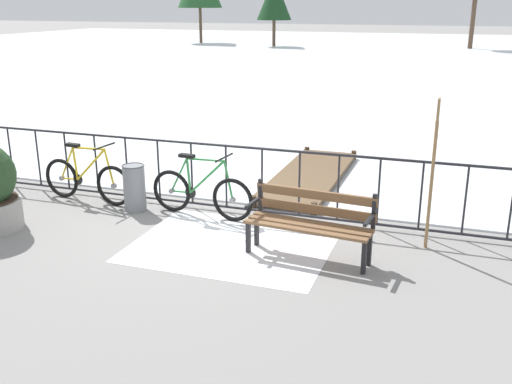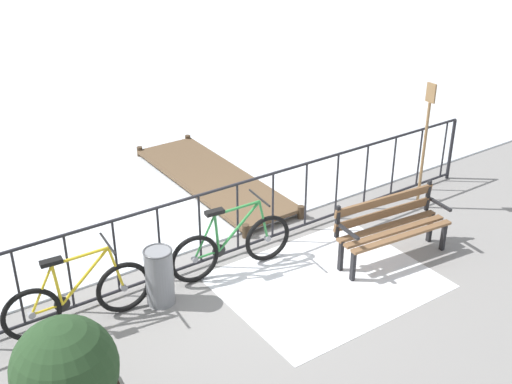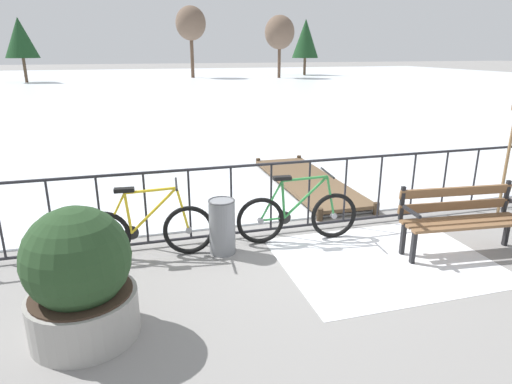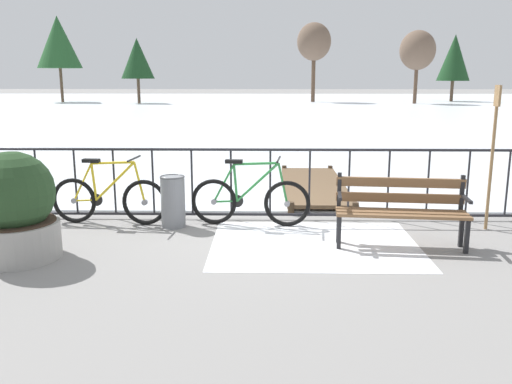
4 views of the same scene
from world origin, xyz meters
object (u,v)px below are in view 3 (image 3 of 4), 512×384
at_px(bicycle_near_railing, 147,230).
at_px(oar_upright, 509,149).
at_px(park_bench, 461,215).
at_px(bicycle_second, 297,216).
at_px(planter_with_shrub, 79,278).
at_px(trash_bin, 222,226).

distance_m(bicycle_near_railing, oar_upright, 5.39).
distance_m(park_bench, oar_upright, 1.70).
bearing_deg(bicycle_second, planter_with_shrub, -150.86).
bearing_deg(bicycle_near_railing, park_bench, -13.32).
distance_m(park_bench, trash_bin, 3.10).
bearing_deg(bicycle_near_railing, planter_with_shrub, -112.99).
relative_size(park_bench, oar_upright, 0.83).
xyz_separation_m(park_bench, oar_upright, (1.39, 0.76, 0.63)).
xyz_separation_m(park_bench, planter_with_shrub, (-4.59, -0.59, 0.09)).
bearing_deg(oar_upright, trash_bin, 179.45).
xyz_separation_m(bicycle_second, trash_bin, (-1.08, -0.10, 0.00)).
bearing_deg(trash_bin, oar_upright, -0.55).
xyz_separation_m(bicycle_second, planter_with_shrub, (-2.68, -1.49, 0.23)).
height_order(bicycle_second, park_bench, bicycle_second).
distance_m(bicycle_second, planter_with_shrub, 3.08).
bearing_deg(trash_bin, bicycle_near_railing, 172.15).
xyz_separation_m(bicycle_near_railing, park_bench, (3.94, -0.93, 0.14)).
bearing_deg(bicycle_near_railing, bicycle_second, -0.93).
xyz_separation_m(planter_with_shrub, oar_upright, (5.98, 1.35, 0.54)).
height_order(bicycle_near_railing, bicycle_second, same).
relative_size(planter_with_shrub, trash_bin, 1.73).
height_order(park_bench, planter_with_shrub, planter_with_shrub).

